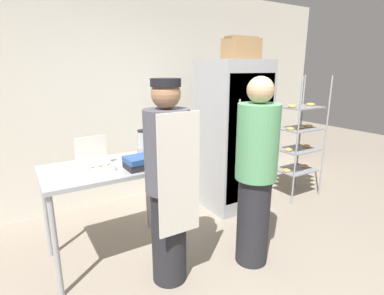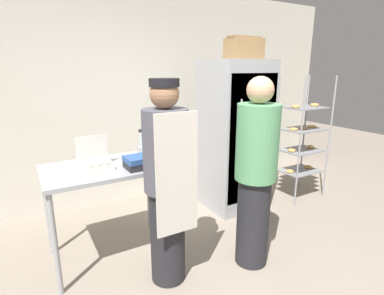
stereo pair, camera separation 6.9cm
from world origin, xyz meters
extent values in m
plane|color=gray|center=(0.00, 0.00, 0.00)|extent=(14.00, 14.00, 0.00)
cube|color=silver|center=(0.00, 2.40, 1.39)|extent=(6.40, 0.12, 2.78)
cube|color=#9EA0A5|center=(0.84, 1.46, 0.92)|extent=(0.73, 0.70, 1.85)
cube|color=gray|center=(0.84, 1.12, 0.94)|extent=(0.67, 0.02, 1.52)
cylinder|color=silver|center=(0.64, 1.09, 0.97)|extent=(0.02, 0.02, 0.91)
cylinder|color=#93969B|center=(1.52, 0.99, 0.83)|extent=(0.02, 0.02, 1.66)
cylinder|color=#93969B|center=(2.09, 0.99, 0.83)|extent=(0.02, 0.02, 1.66)
cylinder|color=#93969B|center=(1.52, 1.41, 0.83)|extent=(0.02, 0.02, 1.66)
cylinder|color=#93969B|center=(2.09, 1.41, 0.83)|extent=(0.02, 0.02, 1.66)
cube|color=gray|center=(1.80, 1.20, 0.37)|extent=(0.52, 0.38, 0.01)
torus|color=#DBA351|center=(1.62, 1.20, 0.39)|extent=(0.11, 0.11, 0.03)
torus|color=#DBA351|center=(1.98, 1.20, 0.39)|extent=(0.11, 0.11, 0.03)
cube|color=gray|center=(1.80, 1.20, 0.67)|extent=(0.52, 0.38, 0.01)
torus|color=#DBA351|center=(1.62, 1.20, 0.69)|extent=(0.10, 0.10, 0.03)
torus|color=#DBA351|center=(1.98, 1.20, 0.69)|extent=(0.10, 0.10, 0.03)
cube|color=gray|center=(1.80, 1.20, 0.96)|extent=(0.52, 0.38, 0.01)
torus|color=#DBA351|center=(1.62, 1.20, 0.98)|extent=(0.11, 0.11, 0.03)
torus|color=#DBA351|center=(1.80, 1.20, 0.98)|extent=(0.11, 0.11, 0.03)
torus|color=#DBA351|center=(1.98, 1.20, 0.98)|extent=(0.11, 0.11, 0.03)
cube|color=gray|center=(1.80, 1.20, 1.25)|extent=(0.52, 0.38, 0.01)
torus|color=#DBA351|center=(1.62, 1.20, 1.28)|extent=(0.11, 0.11, 0.03)
torus|color=#DBA351|center=(1.98, 1.20, 1.28)|extent=(0.11, 0.11, 0.03)
cube|color=#9EA0A5|center=(-0.85, 1.11, 0.89)|extent=(1.10, 0.71, 0.04)
cylinder|color=#9EA0A5|center=(-1.36, 0.80, 0.43)|extent=(0.04, 0.04, 0.87)
cylinder|color=#9EA0A5|center=(-0.34, 0.80, 0.43)|extent=(0.04, 0.04, 0.87)
cylinder|color=#9EA0A5|center=(-1.36, 1.43, 0.43)|extent=(0.04, 0.04, 0.87)
cylinder|color=#9EA0A5|center=(-0.34, 1.43, 0.43)|extent=(0.04, 0.04, 0.87)
cube|color=silver|center=(-0.95, 1.07, 0.93)|extent=(0.28, 0.22, 0.05)
cube|color=silver|center=(-0.95, 1.19, 1.07)|extent=(0.27, 0.01, 0.22)
torus|color=beige|center=(-1.02, 1.02, 0.97)|extent=(0.09, 0.09, 0.02)
torus|color=beige|center=(-0.95, 1.02, 0.97)|extent=(0.09, 0.09, 0.02)
torus|color=beige|center=(-0.88, 1.02, 0.97)|extent=(0.09, 0.09, 0.02)
torus|color=beige|center=(-1.02, 1.07, 0.97)|extent=(0.09, 0.09, 0.02)
torus|color=beige|center=(-0.95, 1.07, 0.97)|extent=(0.09, 0.09, 0.02)
torus|color=beige|center=(-0.88, 1.07, 0.97)|extent=(0.09, 0.09, 0.02)
torus|color=beige|center=(-1.02, 1.13, 0.97)|extent=(0.09, 0.09, 0.02)
torus|color=beige|center=(-0.95, 1.13, 0.97)|extent=(0.09, 0.09, 0.02)
cylinder|color=#99999E|center=(-0.43, 1.28, 0.95)|extent=(0.12, 0.12, 0.09)
cylinder|color=#B2BCC1|center=(-0.43, 1.28, 1.07)|extent=(0.09, 0.09, 0.15)
cylinder|color=black|center=(-0.43, 1.28, 1.15)|extent=(0.10, 0.10, 0.02)
cube|color=#232328|center=(-0.60, 0.92, 0.93)|extent=(0.27, 0.21, 0.06)
cube|color=#2D5193|center=(-0.60, 0.92, 0.99)|extent=(0.28, 0.23, 0.05)
cube|color=#937047|center=(0.89, 1.39, 1.97)|extent=(0.40, 0.28, 0.24)
cube|color=olive|center=(0.89, 1.39, 2.10)|extent=(0.40, 0.15, 0.02)
cylinder|color=#232328|center=(-0.53, 0.55, 0.41)|extent=(0.29, 0.29, 0.81)
cylinder|color=#4C4C56|center=(-0.53, 0.55, 1.14)|extent=(0.36, 0.36, 0.65)
sphere|color=#9E7051|center=(-0.53, 0.55, 1.57)|extent=(0.22, 0.22, 0.22)
cube|color=beige|center=(-0.53, 0.36, 0.99)|extent=(0.34, 0.02, 0.93)
cylinder|color=black|center=(-0.53, 0.55, 1.65)|extent=(0.23, 0.23, 0.06)
cylinder|color=#232328|center=(0.24, 0.37, 0.41)|extent=(0.29, 0.29, 0.82)
cylinder|color=#569966|center=(0.24, 0.37, 1.15)|extent=(0.36, 0.36, 0.65)
sphere|color=tan|center=(0.24, 0.37, 1.58)|extent=(0.22, 0.22, 0.22)
camera|label=1|loc=(-1.52, -1.45, 1.75)|focal=28.00mm
camera|label=2|loc=(-1.46, -1.48, 1.75)|focal=28.00mm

